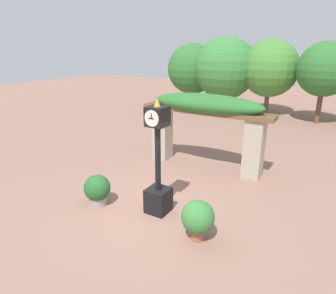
# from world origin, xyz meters

# --- Properties ---
(ground_plane) EXTENTS (60.00, 60.00, 0.00)m
(ground_plane) POSITION_xyz_m (0.00, 0.00, 0.00)
(ground_plane) COLOR #8E6656
(pedestal_clock) EXTENTS (0.58, 0.58, 3.06)m
(pedestal_clock) POSITION_xyz_m (0.29, 0.10, 1.19)
(pedestal_clock) COLOR black
(pedestal_clock) RESTS_ON ground
(pergola) EXTENTS (4.76, 1.19, 2.68)m
(pergola) POSITION_xyz_m (0.00, 3.62, 1.95)
(pergola) COLOR #A89E89
(pergola) RESTS_ON ground
(potted_plant_near_left) EXTENTS (0.76, 0.76, 0.97)m
(potted_plant_near_left) POSITION_xyz_m (1.72, -0.48, 0.56)
(potted_plant_near_left) COLOR #9E563D
(potted_plant_near_left) RESTS_ON ground
(potted_plant_near_right) EXTENTS (0.73, 0.73, 0.87)m
(potted_plant_near_right) POSITION_xyz_m (-1.37, -0.45, 0.46)
(potted_plant_near_right) COLOR gray
(potted_plant_near_right) RESTS_ON ground
(tree_line) EXTENTS (14.79, 4.38, 4.86)m
(tree_line) POSITION_xyz_m (-0.90, 13.65, 2.87)
(tree_line) COLOR brown
(tree_line) RESTS_ON ground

